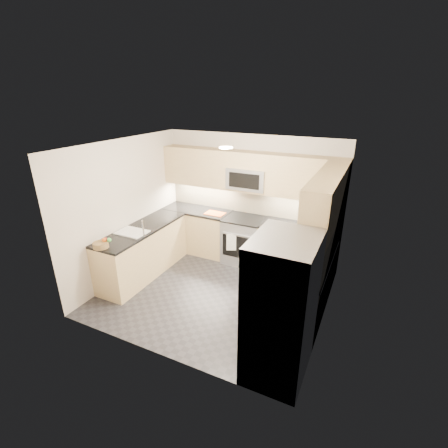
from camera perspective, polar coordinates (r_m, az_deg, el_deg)
The scene contains 36 objects.
floor at distance 5.75m, azimuth -1.54°, elevation -11.88°, with size 3.60×3.20×0.00m, color #26252B.
ceiling at distance 4.82m, azimuth -1.85°, elevation 13.57°, with size 3.60×3.20×0.02m, color beige.
wall_back at distance 6.53m, azimuth 4.77°, elevation 4.56°, with size 3.60×0.02×2.50m, color beige.
wall_front at distance 3.95m, azimuth -12.47°, elevation -8.33°, with size 3.60×0.02×2.50m, color beige.
wall_left at distance 6.14m, azimuth -16.81°, elevation 2.50°, with size 0.02×3.20×2.50m, color beige.
wall_right at distance 4.68m, azimuth 18.36°, elevation -3.94°, with size 0.02×3.20×2.50m, color beige.
base_cab_back_left at distance 7.00m, azimuth -4.68°, elevation -1.19°, with size 1.42×0.60×0.90m, color #D1B47E.
base_cab_back_right at distance 6.28m, azimuth 12.86°, elevation -4.59°, with size 1.42×0.60×0.90m, color #D1B47E.
base_cab_right at distance 5.23m, azimuth 14.26°, elevation -10.60°, with size 0.60×1.70×0.90m, color #D1B47E.
base_cab_peninsula at distance 6.26m, azimuth -13.94°, elevation -4.78°, with size 0.60×2.00×0.90m, color #D1B47E.
countertop_back_left at distance 6.83m, azimuth -4.80°, elevation 2.43°, with size 1.42×0.63×0.04m, color black.
countertop_back_right at distance 6.09m, azimuth 13.24°, elevation -0.63°, with size 1.42×0.63×0.04m, color black.
countertop_right at distance 4.99m, azimuth 14.77°, elevation -6.06°, with size 0.63×1.70×0.04m, color black.
countertop_peninsula at distance 6.07m, azimuth -14.35°, elevation -0.82°, with size 0.63×2.00×0.04m, color black.
upper_cab_back at distance 6.22m, azimuth 4.34°, elevation 9.17°, with size 3.60×0.35×0.75m, color #D1B47E.
upper_cab_right at distance 4.75m, azimuth 17.61°, elevation 4.02°, with size 0.35×1.95×0.75m, color #D1B47E.
backsplash_back at distance 6.54m, azimuth 4.74°, elevation 4.09°, with size 3.60×0.01×0.51m, color #C0AF8A.
backsplash_right at distance 5.11m, azimuth 18.98°, elevation -2.45°, with size 0.01×2.30×0.51m, color #C0AF8A.
gas_range at distance 6.54m, azimuth 3.52°, elevation -2.87°, with size 0.76×0.65×0.91m, color #97989E.
range_cooktop at distance 6.36m, azimuth 3.61°, elevation 0.88°, with size 0.76×0.65×0.03m, color black.
oven_door_glass at distance 6.27m, azimuth 2.36°, elevation -4.07°, with size 0.62×0.02×0.45m, color black.
oven_handle at distance 6.13m, azimuth 2.33°, elevation -1.89°, with size 0.02×0.02×0.60m, color #B2B5BA.
microwave at distance 6.23m, azimuth 4.23°, elevation 8.00°, with size 0.76×0.40×0.40m, color #98999F.
microwave_door at distance 6.04m, azimuth 3.50°, elevation 7.58°, with size 0.60×0.01×0.28m, color black.
refrigerator at distance 3.93m, azimuth 9.96°, elevation -14.46°, with size 0.70×0.90×1.80m, color gray.
fridge_handle_left at distance 3.85m, azimuth 3.79°, elevation -14.07°, with size 0.02×0.02×1.20m, color #B2B5BA.
fridge_handle_right at distance 4.13m, azimuth 5.71°, elevation -11.36°, with size 0.02×0.02×1.20m, color #B2B5BA.
sink_basin at distance 5.91m, azimuth -15.83°, elevation -2.02°, with size 0.52×0.38×0.16m, color white.
faucet at distance 5.68m, azimuth -14.05°, elevation -0.67°, with size 0.03×0.03×0.28m, color silver.
utensil_bowl at distance 5.97m, azimuth 17.77°, elevation -0.61°, with size 0.27×0.27×0.15m, color green.
cutting_board at distance 6.55m, azimuth -1.62°, elevation 1.87°, with size 0.39×0.27×0.01m, color #F25716.
fruit_basket at distance 5.48m, azimuth -20.84°, elevation -3.47°, with size 0.24×0.24×0.09m, color olive.
fruit_apple at distance 5.47m, azimuth -20.10°, elevation -2.58°, with size 0.06×0.06×0.06m, color #A21214.
fruit_pear at distance 5.44m, azimuth -19.54°, elevation -2.65°, with size 0.07×0.07×0.07m, color #50B54D.
dish_towel_check at distance 6.23m, azimuth 1.28°, elevation -3.20°, with size 0.18×0.02×0.35m, color white.
fruit_orange at distance 5.47m, azimuth -20.29°, elevation -2.64°, with size 0.07×0.07×0.07m, color orange.
Camera 1 is at (2.20, -4.23, 3.22)m, focal length 26.00 mm.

